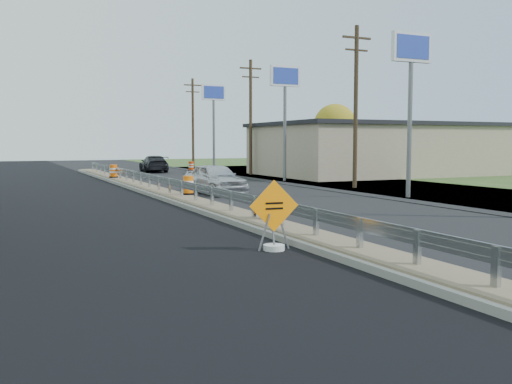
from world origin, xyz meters
name	(u,v)px	position (x,y,z in m)	size (l,w,h in m)	color
ground	(231,217)	(0.00, 0.00, 0.00)	(140.00, 140.00, 0.00)	black
milled_overlay	(71,197)	(-4.40, 10.00, 0.01)	(7.20, 120.00, 0.01)	black
median	(170,195)	(0.00, 8.00, 0.11)	(1.60, 55.00, 0.23)	gray
guardrail	(164,181)	(0.00, 9.00, 0.73)	(0.10, 46.15, 0.72)	silver
retail_building_near	(375,149)	(20.99, 20.00, 2.16)	(18.50, 12.50, 4.27)	tan
pylon_sign_south	(411,63)	(10.50, 3.00, 6.48)	(2.20, 0.30, 7.90)	slate
pylon_sign_mid	(285,87)	(10.50, 16.00, 6.48)	(2.20, 0.30, 7.90)	slate
pylon_sign_north	(214,100)	(10.50, 30.00, 6.48)	(2.20, 0.30, 7.90)	slate
utility_pole_smid	(356,104)	(11.50, 9.00, 4.93)	(1.90, 0.26, 9.40)	#473523
utility_pole_nmid	(251,115)	(11.50, 24.00, 4.93)	(1.90, 0.26, 9.40)	#473523
utility_pole_north	(193,121)	(11.50, 39.00, 4.93)	(1.90, 0.26, 9.40)	#473523
tree_far_yellow	(335,125)	(26.00, 34.00, 4.54)	(4.62, 4.62, 6.86)	#473523
caution_sign	(274,233)	(-1.47, -6.45, 0.45)	(1.28, 0.53, 1.77)	white
barrel_median_near	(270,206)	(0.31, -2.60, 0.65)	(0.60, 0.60, 0.88)	black
barrel_median_mid	(188,186)	(0.55, 6.71, 0.65)	(0.60, 0.60, 0.88)	black
barrel_median_far	(113,171)	(-0.20, 21.34, 0.67)	(0.62, 0.62, 0.91)	black
barrel_shoulder_far	(191,166)	(9.20, 32.72, 0.43)	(0.61, 0.61, 0.89)	black
car_silver	(215,179)	(2.72, 8.91, 0.80)	(1.89, 4.70, 1.60)	silver
car_dark_far	(154,164)	(5.40, 31.97, 0.74)	(2.09, 5.13, 1.49)	black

